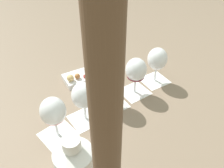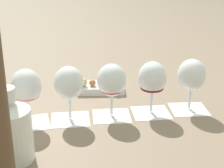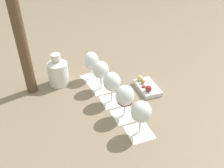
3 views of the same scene
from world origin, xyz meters
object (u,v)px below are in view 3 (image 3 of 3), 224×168
(wine_glass_2, at_px, (112,83))
(wine_glass_3, at_px, (125,97))
(ceramic_vase, at_px, (58,71))
(umbrella_pole, at_px, (19,31))
(wine_glass_1, at_px, (101,71))
(snack_dish, at_px, (147,87))
(wine_glass_0, at_px, (91,62))
(wine_glass_4, at_px, (141,113))

(wine_glass_2, relative_size, wine_glass_3, 1.00)
(wine_glass_2, xyz_separation_m, ceramic_vase, (-0.21, -0.28, -0.03))
(ceramic_vase, xyz_separation_m, umbrella_pole, (0.05, -0.15, 0.27))
(wine_glass_1, distance_m, snack_dish, 0.28)
(wine_glass_0, height_order, umbrella_pole, umbrella_pole)
(wine_glass_1, distance_m, wine_glass_3, 0.26)
(umbrella_pole, bearing_deg, snack_dish, 82.26)
(wine_glass_0, distance_m, umbrella_pole, 0.43)
(umbrella_pole, bearing_deg, wine_glass_0, 103.08)
(wine_glass_0, xyz_separation_m, wine_glass_3, (0.36, 0.13, 0.00))
(wine_glass_0, distance_m, wine_glass_3, 0.39)
(wine_glass_2, xyz_separation_m, wine_glass_4, (0.25, 0.09, -0.00))
(wine_glass_2, height_order, umbrella_pole, umbrella_pole)
(wine_glass_4, relative_size, umbrella_pole, 0.24)
(snack_dish, bearing_deg, wine_glass_3, -40.59)
(wine_glass_2, bearing_deg, umbrella_pole, -110.61)
(wine_glass_4, bearing_deg, wine_glass_1, -160.48)
(wine_glass_4, bearing_deg, wine_glass_3, -159.75)
(wine_glass_0, xyz_separation_m, snack_dish, (0.17, 0.30, -0.10))
(wine_glass_2, height_order, snack_dish, wine_glass_2)
(wine_glass_3, distance_m, snack_dish, 0.28)
(wine_glass_1, distance_m, ceramic_vase, 0.26)
(wine_glass_3, height_order, wine_glass_4, same)
(wine_glass_1, xyz_separation_m, wine_glass_2, (0.13, 0.04, -0.00))
(wine_glass_1, height_order, wine_glass_3, same)
(wine_glass_2, xyz_separation_m, umbrella_pole, (-0.16, -0.43, 0.24))
(wine_glass_4, xyz_separation_m, snack_dish, (-0.32, 0.12, -0.10))
(ceramic_vase, relative_size, snack_dish, 1.00)
(wine_glass_0, distance_m, wine_glass_1, 0.12)
(wine_glass_0, distance_m, ceramic_vase, 0.20)
(wine_glass_3, xyz_separation_m, umbrella_pole, (-0.28, -0.47, 0.24))
(wine_glass_3, relative_size, umbrella_pole, 0.24)
(snack_dish, bearing_deg, wine_glass_1, -101.20)
(wine_glass_2, bearing_deg, ceramic_vase, -127.17)
(wine_glass_3, height_order, snack_dish, wine_glass_3)
(wine_glass_1, xyz_separation_m, snack_dish, (0.05, 0.25, -0.10))
(wine_glass_4, bearing_deg, snack_dish, 159.01)
(wine_glass_1, bearing_deg, wine_glass_0, -159.47)
(wine_glass_1, relative_size, umbrella_pole, 0.24)
(wine_glass_0, xyz_separation_m, wine_glass_4, (0.49, 0.18, -0.00))
(wine_glass_0, xyz_separation_m, wine_glass_2, (0.24, 0.09, -0.00))
(wine_glass_1, distance_m, umbrella_pole, 0.46)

